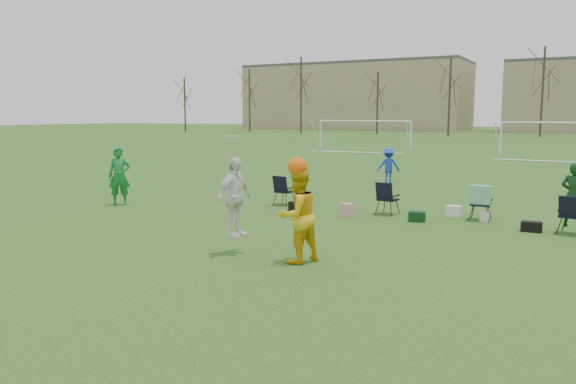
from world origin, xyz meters
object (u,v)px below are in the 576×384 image
Objects in this scene: goal_mid at (561,130)px; fielder_green_near at (119,176)px; goal_left at (364,127)px; fielder_blue at (388,166)px; center_contest at (275,208)px.

fielder_green_near is at bearing -110.06° from goal_mid.
goal_mid is at bearing -13.13° from goal_left.
fielder_blue is 13.46m from center_contest.
center_contest is at bearing -77.63° from goal_left.
goal_mid is (14.00, -2.00, 0.00)m from goal_left.
fielder_blue is 0.21× the size of goal_left.
fielder_blue is 17.79m from goal_mid.
goal_mid is at bearing -138.97° from fielder_blue.
fielder_green_near is 0.26× the size of goal_mid.
fielder_green_near is 8.63m from center_contest.
goal_mid is (5.91, 16.75, 1.17)m from fielder_blue.
fielder_green_near is 11.35m from fielder_blue.
goal_left is at bearing 175.87° from goal_mid.
fielder_green_near is 28.55m from goal_left.
fielder_blue is at bearing 98.29° from center_contest.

